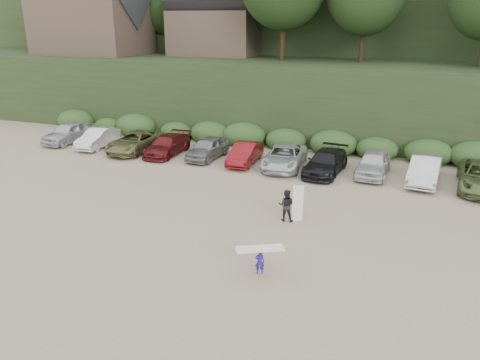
% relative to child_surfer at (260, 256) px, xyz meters
% --- Properties ---
extents(ground, '(120.00, 120.00, 0.00)m').
position_rel_child_surfer_xyz_m(ground, '(-1.55, 3.58, -0.75)').
color(ground, tan).
rests_on(ground, ground).
extents(hillside_backdrop, '(90.00, 41.50, 28.00)m').
position_rel_child_surfer_xyz_m(hillside_backdrop, '(-1.81, 39.51, 10.47)').
color(hillside_backdrop, black).
rests_on(hillside_backdrop, ground).
extents(parked_cars, '(39.87, 5.73, 1.62)m').
position_rel_child_surfer_xyz_m(parked_cars, '(-1.84, 13.59, -0.02)').
color(parked_cars, '#B8B7BC').
rests_on(parked_cars, ground).
extents(child_surfer, '(1.87, 1.32, 1.11)m').
position_rel_child_surfer_xyz_m(child_surfer, '(0.00, 0.00, 0.00)').
color(child_surfer, navy).
rests_on(child_surfer, ground).
extents(adult_surfer, '(1.28, 0.70, 1.89)m').
position_rel_child_surfer_xyz_m(adult_surfer, '(-0.34, 5.23, 0.06)').
color(adult_surfer, black).
rests_on(adult_surfer, ground).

